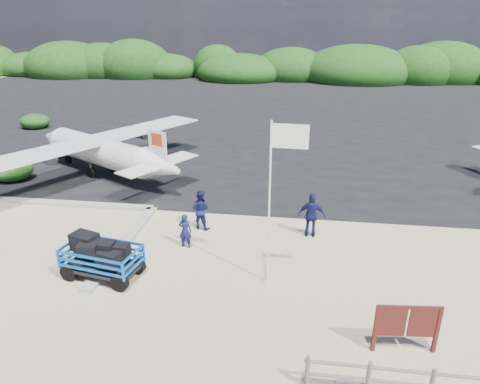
{
  "coord_description": "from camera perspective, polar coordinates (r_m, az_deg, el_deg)",
  "views": [
    {
      "loc": [
        2.46,
        -13.43,
        8.76
      ],
      "look_at": [
        0.07,
        3.72,
        1.73
      ],
      "focal_mm": 32.0,
      "sensor_mm": 36.0,
      "label": 1
    }
  ],
  "objects": [
    {
      "name": "crew_b",
      "position": [
        19.04,
        -5.29,
        -2.33
      ],
      "size": [
        1.03,
        0.89,
        1.83
      ],
      "primitive_type": "imported",
      "rotation": [
        0.0,
        0.0,
        2.9
      ],
      "color": "#141A4D",
      "rests_on": "ground"
    },
    {
      "name": "lagoon",
      "position": [
        20.76,
        -26.7,
        -5.41
      ],
      "size": [
        9.0,
        7.0,
        0.4
      ],
      "primitive_type": null,
      "color": "#B2B2B2",
      "rests_on": "ground"
    },
    {
      "name": "crew_a",
      "position": [
        17.63,
        -7.32,
        -5.15
      ],
      "size": [
        0.57,
        0.41,
        1.49
      ],
      "primitive_type": "imported",
      "rotation": [
        0.0,
        0.0,
        3.05
      ],
      "color": "#141A4D",
      "rests_on": "ground"
    },
    {
      "name": "aircraft_large",
      "position": [
        38.34,
        24.81,
        6.86
      ],
      "size": [
        20.06,
        20.06,
        4.42
      ],
      "primitive_type": null,
      "rotation": [
        0.0,
        0.0,
        2.63
      ],
      "color": "#B2B2B2",
      "rests_on": "ground"
    },
    {
      "name": "signboard",
      "position": [
        13.76,
        20.81,
        -19.19
      ],
      "size": [
        1.93,
        0.37,
        1.58
      ],
      "primitive_type": null,
      "rotation": [
        0.0,
        0.0,
        0.1
      ],
      "color": "#571F18",
      "rests_on": "ground"
    },
    {
      "name": "vegetation_band",
      "position": [
        69.03,
        6.04,
        14.7
      ],
      "size": [
        124.0,
        8.0,
        4.4
      ],
      "primitive_type": null,
      "color": "#B2B2B2",
      "rests_on": "ground"
    },
    {
      "name": "asphalt_apron",
      "position": [
        44.37,
        4.7,
        10.65
      ],
      "size": [
        90.0,
        50.0,
        0.04
      ],
      "primitive_type": null,
      "color": "#B2B2B2",
      "rests_on": "ground"
    },
    {
      "name": "crew_c",
      "position": [
        18.48,
        9.54,
        -3.1
      ],
      "size": [
        1.19,
        0.57,
        1.98
      ],
      "primitive_type": "imported",
      "rotation": [
        0.0,
        0.0,
        3.07
      ],
      "color": "#141A4D",
      "rests_on": "ground"
    },
    {
      "name": "flagpole",
      "position": [
        15.73,
        3.63,
        -11.8
      ],
      "size": [
        1.19,
        0.54,
        5.87
      ],
      "primitive_type": null,
      "rotation": [
        0.0,
        0.0,
        -0.04
      ],
      "color": "white",
      "rests_on": "ground"
    },
    {
      "name": "ground",
      "position": [
        16.22,
        -2.09,
        -10.6
      ],
      "size": [
        160.0,
        160.0,
        0.0
      ],
      "primitive_type": "plane",
      "color": "beige"
    },
    {
      "name": "aircraft_small",
      "position": [
        51.07,
        -8.7,
        11.98
      ],
      "size": [
        9.01,
        9.01,
        2.39
      ],
      "primitive_type": null,
      "rotation": [
        0.0,
        0.0,
        3.65
      ],
      "color": "#B2B2B2",
      "rests_on": "ground"
    },
    {
      "name": "baggage_cart",
      "position": [
        16.71,
        -17.61,
        -10.69
      ],
      "size": [
        3.18,
        2.17,
        1.47
      ],
      "primitive_type": null,
      "rotation": [
        0.0,
        0.0,
        -0.18
      ],
      "color": "blue",
      "rests_on": "ground"
    }
  ]
}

